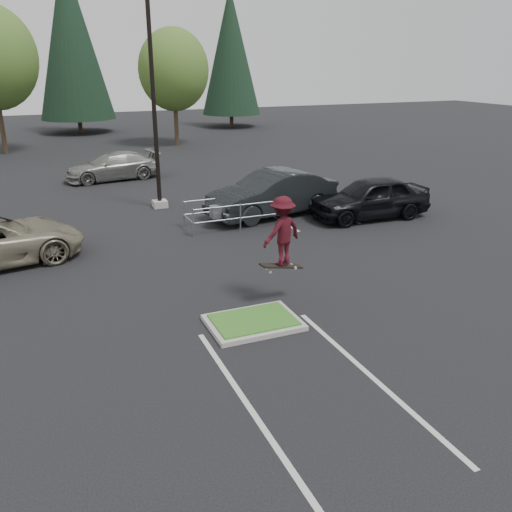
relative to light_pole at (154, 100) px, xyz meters
name	(u,v)px	position (x,y,z in m)	size (l,w,h in m)	color
ground	(253,325)	(-0.50, -12.00, -4.56)	(120.00, 120.00, 0.00)	black
grass_median	(253,322)	(-0.50, -12.00, -4.48)	(2.20, 1.60, 0.16)	#9A968F
stall_lines	(147,255)	(-1.85, -5.98, -4.56)	(22.62, 17.60, 0.01)	beige
light_pole	(154,100)	(0.00, 0.00, 0.00)	(0.70, 0.60, 10.12)	#9A968F
decid_c	(173,72)	(5.49, 17.83, 0.69)	(5.12, 5.12, 8.38)	#38281C
conif_b	(71,38)	(-0.50, 28.50, 3.29)	(6.38, 6.38, 14.50)	#38281C
conif_c	(231,51)	(13.50, 27.50, 2.29)	(5.50, 5.50, 12.50)	#38281C
cart_corral	(224,211)	(1.58, -4.00, -3.90)	(3.73, 1.37, 1.05)	#93969B
skateboarder	(282,232)	(0.70, -11.00, -2.60)	(1.33, 1.01, 2.00)	black
car_r_charc	(272,194)	(4.00, -3.12, -3.64)	(1.94, 5.56, 1.83)	black
car_r_black	(370,198)	(7.50, -5.00, -3.72)	(1.99, 4.94, 1.68)	black
car_far_silver	(113,166)	(-0.94, 6.72, -3.83)	(2.03, 4.99, 1.45)	gray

